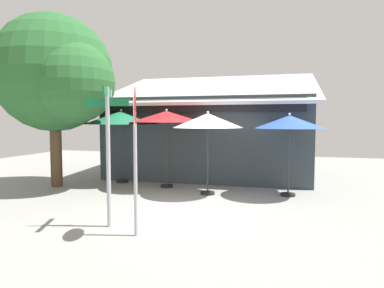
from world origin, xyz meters
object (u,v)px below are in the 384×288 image
Objects in this scene: street_sign_post at (108,141)px; shade_tree at (58,76)px; stop_sign at (135,131)px; patio_umbrella_ivory_right at (208,121)px; patio_umbrella_forest_green_left at (121,118)px; patio_umbrella_crimson_center at (167,117)px; patio_umbrella_royal_blue_far_right at (289,123)px.

street_sign_post is 0.51× the size of shade_tree.
patio_umbrella_ivory_right is (0.57, 4.05, 0.19)m from stop_sign.
stop_sign is at bearing -60.65° from patio_umbrella_forest_green_left.
stop_sign reaches higher than patio_umbrella_ivory_right.
shade_tree is (-3.55, -0.93, 1.40)m from patio_umbrella_crimson_center.
patio_umbrella_forest_green_left is 0.46× the size of shade_tree.
shade_tree is (-7.56, -0.61, 1.58)m from patio_umbrella_royal_blue_far_right.
patio_umbrella_royal_blue_far_right is 7.75m from shade_tree.
patio_umbrella_crimson_center is 4.03m from patio_umbrella_royal_blue_far_right.
street_sign_post reaches higher than patio_umbrella_royal_blue_far_right.
street_sign_post is 1.12× the size of patio_umbrella_crimson_center.
street_sign_post is 5.59m from patio_umbrella_royal_blue_far_right.
patio_umbrella_forest_green_left is 1.05× the size of patio_umbrella_ivory_right.
patio_umbrella_crimson_center is 1.04× the size of patio_umbrella_ivory_right.
patio_umbrella_ivory_right is 0.44× the size of shade_tree.
shade_tree is at bearing -140.08° from patio_umbrella_forest_green_left.
shade_tree is at bearing -177.86° from patio_umbrella_ivory_right.
patio_umbrella_royal_blue_far_right is at bearing 9.82° from patio_umbrella_ivory_right.
patio_umbrella_royal_blue_far_right is (5.93, -0.75, -0.16)m from patio_umbrella_forest_green_left.
street_sign_post reaches higher than stop_sign.
street_sign_post reaches higher than patio_umbrella_crimson_center.
stop_sign is 6.00m from patio_umbrella_forest_green_left.
patio_umbrella_forest_green_left is 1.08× the size of patio_umbrella_royal_blue_far_right.
patio_umbrella_ivory_right is 5.37m from shade_tree.
stop_sign is 6.23m from shade_tree.
stop_sign is at bearing -77.94° from patio_umbrella_crimson_center.
patio_umbrella_royal_blue_far_right is (2.42, 0.42, -0.05)m from patio_umbrella_ivory_right.
patio_umbrella_crimson_center is (1.91, -0.44, 0.02)m from patio_umbrella_forest_green_left.
shade_tree reaches higher than patio_umbrella_crimson_center.
patio_umbrella_royal_blue_far_right is (4.02, -0.32, -0.18)m from patio_umbrella_crimson_center.
shade_tree reaches higher than patio_umbrella_ivory_right.
shade_tree is (-3.76, 3.47, 1.96)m from street_sign_post.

